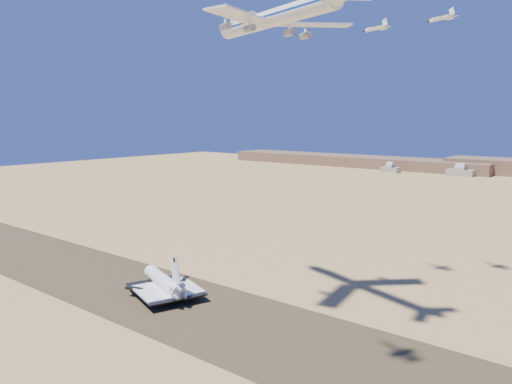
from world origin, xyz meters
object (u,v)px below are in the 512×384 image
Objects in this scene: crew_b at (164,303)px; chase_jet_e at (375,28)px; crew_a at (166,303)px; chase_jet_f at (441,18)px; shuttle at (164,283)px; crew_c at (169,302)px; carrier_747 at (270,19)px.

chase_jet_e reaches higher than crew_b.
crew_a is 129.69m from chase_jet_e.
crew_b is at bearing -98.67° from chase_jet_f.
shuttle is at bearing 34.98° from crew_b.
crew_c is at bearing -10.36° from shuttle.
carrier_747 is at bearing -91.10° from chase_jet_f.
shuttle is 11.39m from crew_a.
crew_a is 1.05× the size of crew_b.
shuttle is 0.51× the size of carrier_747.
chase_jet_f is at bearing -51.47° from crew_b.
crew_a is at bearing -17.22° from shuttle.
carrier_747 is at bearing 44.18° from shuttle.
crew_b reaches higher than crew_c.
crew_a is at bearing -122.56° from carrier_747.
crew_a is at bearing -85.57° from crew_b.
carrier_747 is 5.05× the size of chase_jet_f.
crew_a is 0.76m from crew_b.
shuttle is 2.59× the size of chase_jet_f.
shuttle is 10.44m from crew_c.
crew_c is (0.50, 1.85, -0.08)m from crew_b.
crew_a reaches higher than crew_c.
crew_b is (7.85, -6.66, -3.93)m from shuttle.
chase_jet_e is at bearing 69.14° from shuttle.
chase_jet_e is 0.98× the size of chase_jet_f.
chase_jet_f reaches higher than crew_c.
carrier_747 reaches higher than crew_c.
crew_a is (8.57, -6.41, -3.89)m from shuttle.
carrier_747 is 105.45m from crew_c.
carrier_747 is at bearing -119.91° from crew_c.
crew_a is 0.13× the size of chase_jet_e.
crew_a is 149.47m from chase_jet_f.
chase_jet_e is at bearing 88.82° from carrier_747.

